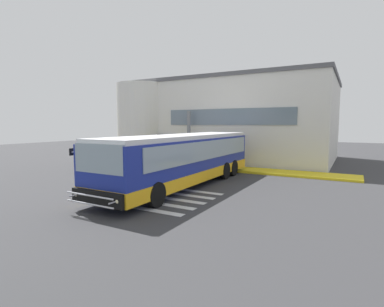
% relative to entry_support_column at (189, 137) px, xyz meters
% --- Properties ---
extents(ground_plane, '(80.00, 90.00, 0.02)m').
position_rel_entry_support_column_xyz_m(ground_plane, '(2.01, -5.40, -2.23)').
color(ground_plane, '#353538').
rests_on(ground_plane, ground).
extents(bay_paint_stripes, '(4.40, 3.96, 0.01)m').
position_rel_entry_support_column_xyz_m(bay_paint_stripes, '(4.01, -9.60, -2.22)').
color(bay_paint_stripes, silver).
rests_on(bay_paint_stripes, ground).
extents(terminal_building, '(17.81, 13.80, 7.12)m').
position_rel_entry_support_column_xyz_m(terminal_building, '(1.35, 6.11, 1.33)').
color(terminal_building, silver).
rests_on(terminal_building, ground).
extents(boarding_curb, '(20.01, 2.00, 0.15)m').
position_rel_entry_support_column_xyz_m(boarding_curb, '(2.01, -0.60, -2.15)').
color(boarding_curb, yellow).
rests_on(boarding_curb, ground).
extents(entry_support_column, '(0.28, 0.28, 4.14)m').
position_rel_entry_support_column_xyz_m(entry_support_column, '(0.00, 0.00, 0.00)').
color(entry_support_column, slate).
rests_on(entry_support_column, boarding_curb).
extents(bus_main_foreground, '(3.15, 12.38, 2.70)m').
position_rel_entry_support_column_xyz_m(bus_main_foreground, '(3.58, -6.85, -0.88)').
color(bus_main_foreground, navy).
rests_on(bus_main_foreground, ground).
extents(passenger_near_column, '(0.59, 0.24, 1.68)m').
position_rel_entry_support_column_xyz_m(passenger_near_column, '(0.80, -0.64, -1.14)').
color(passenger_near_column, '#2D2D33').
rests_on(passenger_near_column, boarding_curb).
extents(passenger_by_doorway, '(0.40, 0.49, 1.68)m').
position_rel_entry_support_column_xyz_m(passenger_by_doorway, '(1.81, -0.63, -1.14)').
color(passenger_by_doorway, '#4C4233').
rests_on(passenger_by_doorway, boarding_curb).
extents(passenger_at_curb_edge, '(0.49, 0.40, 1.68)m').
position_rel_entry_support_column_xyz_m(passenger_at_curb_edge, '(2.34, -0.31, -1.14)').
color(passenger_at_curb_edge, '#1E2338').
rests_on(passenger_at_curb_edge, boarding_curb).
extents(safety_bollard_yellow, '(0.18, 0.18, 0.90)m').
position_rel_entry_support_column_xyz_m(safety_bollard_yellow, '(4.00, -1.80, -1.77)').
color(safety_bollard_yellow, yellow).
rests_on(safety_bollard_yellow, ground).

